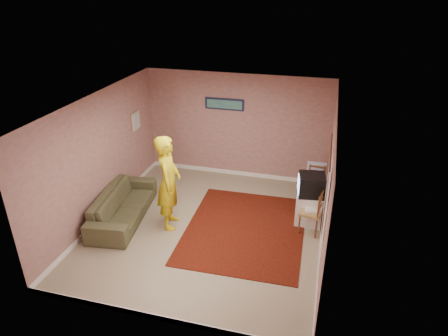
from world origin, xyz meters
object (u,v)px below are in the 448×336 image
(tv_cabinet, at_px, (309,209))
(chair_a, at_px, (315,182))
(person, at_px, (169,182))
(chair_b, at_px, (312,207))
(sofa, at_px, (123,205))
(crt_tv, at_px, (311,185))

(tv_cabinet, distance_m, chair_a, 0.88)
(chair_a, distance_m, person, 3.24)
(tv_cabinet, xyz_separation_m, chair_a, (0.05, 0.86, 0.19))
(chair_b, relative_size, person, 0.25)
(chair_a, relative_size, chair_b, 0.94)
(tv_cabinet, distance_m, chair_b, 0.38)
(sofa, bearing_deg, tv_cabinet, -85.46)
(tv_cabinet, relative_size, chair_a, 1.43)
(crt_tv, height_order, chair_b, crt_tv)
(chair_b, height_order, person, person)
(tv_cabinet, bearing_deg, chair_a, 86.68)
(crt_tv, relative_size, chair_b, 1.15)
(crt_tv, bearing_deg, chair_b, -87.66)
(chair_a, xyz_separation_m, chair_b, (0.00, -1.17, 0.03))
(tv_cabinet, height_order, person, person)
(chair_a, distance_m, chair_b, 1.17)
(tv_cabinet, xyz_separation_m, person, (-2.70, -0.79, 0.64))
(chair_a, relative_size, person, 0.24)
(tv_cabinet, relative_size, chair_b, 1.34)
(chair_b, bearing_deg, person, -68.99)
(chair_b, bearing_deg, sofa, -71.19)
(chair_a, bearing_deg, tv_cabinet, -86.78)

